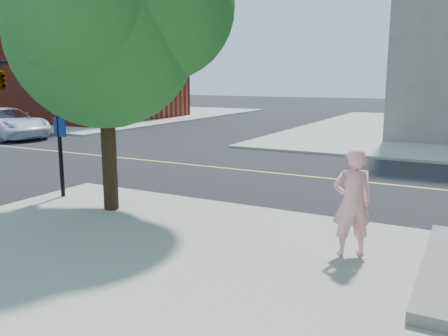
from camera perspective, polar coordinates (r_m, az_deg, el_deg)
The scene contains 9 objects.
ground at distance 13.79m, azimuth -13.29°, elevation -2.70°, with size 140.00×140.00×0.00m, color black.
road_ew at distance 17.34m, azimuth -3.46°, elevation 0.32°, with size 140.00×9.00×0.01m, color black.
sidewalk_nw at distance 44.98m, azimuth -17.33°, elevation 6.36°, with size 26.00×25.00×0.12m, color gray.
church at distance 40.49m, azimuth -18.46°, elevation 15.97°, with size 15.20×12.00×14.40m.
office_block at distance 52.31m, azimuth -24.77°, elevation 16.39°, with size 12.00×14.08×18.00m.
man_on_phone at distance 8.35m, azimuth 15.29°, elevation -4.04°, with size 0.69×0.45×1.89m, color #F8AAB1.
street_tree at distance 11.09m, azimuth -14.04°, elevation 18.19°, with size 5.27×4.79×7.00m.
signal_pole at distance 14.01m, azimuth -24.70°, elevation 9.56°, with size 3.23×0.37×3.64m.
car_a at distance 27.87m, azimuth -25.01°, elevation 4.97°, with size 2.70×5.85×1.63m, color silver.
Camera 1 is at (8.95, -10.02, 3.15)m, focal length 37.62 mm.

